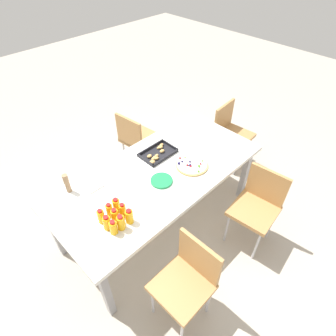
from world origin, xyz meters
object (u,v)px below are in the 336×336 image
chair_near_left (188,278)px  juice_bottle_3 (107,223)px  party_table (158,177)px  juice_bottle_1 (121,223)px  plate_stack (162,181)px  juice_bottle_7 (109,210)px  juice_bottle_4 (115,216)px  chair_near_right (258,203)px  juice_bottle_8 (116,205)px  snack_tray (157,154)px  juice_bottle_0 (113,227)px  chair_far_right (137,138)px  juice_bottle_6 (101,216)px  chair_end (230,131)px  juice_bottle_2 (129,216)px  cardboard_tube (67,183)px  fruit_pizza (192,165)px  napkin_stack (93,185)px  juice_bottle_5 (123,211)px

chair_near_left → juice_bottle_3: juice_bottle_3 is taller
party_table → juice_bottle_1: juice_bottle_1 is taller
juice_bottle_1 → plate_stack: juice_bottle_1 is taller
juice_bottle_7 → juice_bottle_3: bearing=-135.4°
juice_bottle_3 → juice_bottle_4: 0.08m
juice_bottle_4 → chair_near_right: bearing=-27.7°
juice_bottle_8 → snack_tray: size_ratio=0.41×
party_table → plate_stack: plate_stack is taller
chair_near_left → snack_tray: size_ratio=2.38×
juice_bottle_0 → juice_bottle_3: (-0.01, 0.07, 0.00)m
juice_bottle_8 → snack_tray: bearing=21.7°
plate_stack → chair_far_right: bearing=63.1°
juice_bottle_6 → chair_end: bearing=5.7°
juice_bottle_2 → plate_stack: 0.51m
cardboard_tube → juice_bottle_7: bearing=-78.8°
fruit_pizza → plate_stack: (-0.35, 0.05, -0.00)m
juice_bottle_1 → juice_bottle_2: 0.08m
fruit_pizza → napkin_stack: fruit_pizza is taller
juice_bottle_4 → juice_bottle_7: juice_bottle_4 is taller
party_table → juice_bottle_8: 0.57m
napkin_stack → chair_end: bearing=-5.5°
chair_near_right → juice_bottle_3: juice_bottle_3 is taller
plate_stack → juice_bottle_8: bearing=178.5°
chair_near_right → juice_bottle_6: bearing=54.9°
juice_bottle_2 → napkin_stack: size_ratio=0.92×
party_table → chair_near_left: size_ratio=2.48×
juice_bottle_5 → fruit_pizza: (0.84, 0.02, -0.05)m
chair_far_right → snack_tray: size_ratio=2.38×
party_table → fruit_pizza: fruit_pizza is taller
juice_bottle_4 → juice_bottle_1: bearing=-94.1°
juice_bottle_0 → juice_bottle_4: 0.10m
juice_bottle_8 → plate_stack: size_ratio=0.71×
fruit_pizza → chair_near_left: bearing=-139.3°
chair_near_left → chair_end: size_ratio=1.00×
juice_bottle_7 → cardboard_tube: bearing=101.2°
chair_near_right → chair_far_right: bearing=-1.2°
juice_bottle_1 → cardboard_tube: bearing=97.4°
chair_far_right → juice_bottle_2: bearing=-48.5°
juice_bottle_0 → napkin_stack: juice_bottle_0 is taller
juice_bottle_7 → snack_tray: (0.79, 0.29, -0.05)m
juice_bottle_5 → cardboard_tube: cardboard_tube is taller
juice_bottle_1 → juice_bottle_8: size_ratio=1.01×
party_table → juice_bottle_2: juice_bottle_2 is taller
juice_bottle_1 → juice_bottle_5: (0.08, 0.08, 0.00)m
chair_far_right → plate_stack: chair_far_right is taller
juice_bottle_4 → juice_bottle_3: bearing=-175.1°
napkin_stack → chair_far_right: bearing=29.6°
chair_far_right → chair_near_right: 1.61m
juice_bottle_7 → chair_end: bearing=5.9°
juice_bottle_2 → fruit_pizza: size_ratio=0.44×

